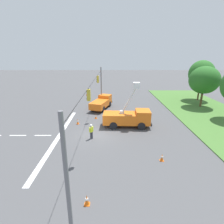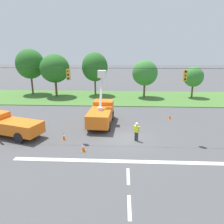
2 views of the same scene
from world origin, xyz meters
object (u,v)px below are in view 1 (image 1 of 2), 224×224
utility_truck_support_near (102,102)px  traffic_cone_near_bucket (96,116)px  road_worker (91,131)px  traffic_cone_mid_left (87,200)px  traffic_cone_foreground_right (162,157)px  tree_west (204,80)px  tree_far_west (202,74)px  traffic_cone_mid_right (78,121)px  utility_truck_bucket_lift (128,117)px

utility_truck_support_near → traffic_cone_near_bucket: bearing=-6.6°
road_worker → traffic_cone_mid_left: size_ratio=2.34×
traffic_cone_foreground_right → traffic_cone_near_bucket: (-11.25, -6.96, -0.02)m
traffic_cone_foreground_right → road_worker: bearing=-122.9°
tree_west → road_worker: bearing=-55.3°
tree_far_west → utility_truck_support_near: bearing=-73.3°
road_worker → traffic_cone_foreground_right: bearing=57.1°
tree_far_west → traffic_cone_mid_left: tree_far_west is taller
tree_west → traffic_cone_mid_right: size_ratio=9.60×
road_worker → traffic_cone_near_bucket: size_ratio=2.59×
tree_far_west → utility_truck_support_near: 21.65m
tree_far_west → tree_west: tree_far_west is taller
utility_truck_support_near → road_worker: (12.10, -0.54, -0.12)m
utility_truck_bucket_lift → road_worker: bearing=-50.7°
traffic_cone_mid_left → traffic_cone_foreground_right: bearing=128.5°
utility_truck_support_near → traffic_cone_near_bucket: size_ratio=9.40×
traffic_cone_foreground_right → traffic_cone_mid_left: (4.91, -6.16, 0.02)m
utility_truck_bucket_lift → traffic_cone_near_bucket: 5.63m
traffic_cone_near_bucket → traffic_cone_mid_left: bearing=2.8°
traffic_cone_mid_right → utility_truck_support_near: bearing=158.7°
utility_truck_support_near → traffic_cone_mid_right: (7.57, -2.95, -0.73)m
tree_far_west → traffic_cone_near_bucket: 24.38m
tree_far_west → traffic_cone_mid_left: (27.57, -20.10, -5.23)m
utility_truck_bucket_lift → tree_far_west: bearing=131.7°
road_worker → traffic_cone_mid_right: (-4.53, -2.41, -0.62)m
traffic_cone_mid_left → traffic_cone_near_bucket: size_ratio=1.11×
tree_west → traffic_cone_mid_left: bearing=-39.0°
utility_truck_support_near → traffic_cone_foreground_right: (16.56, 6.34, -0.77)m
tree_far_west → traffic_cone_near_bucket: tree_far_west is taller
utility_truck_support_near → traffic_cone_mid_right: utility_truck_support_near is taller
tree_west → utility_truck_bucket_lift: 17.60m
utility_truck_bucket_lift → traffic_cone_foreground_right: 8.54m
utility_truck_bucket_lift → road_worker: 5.84m
tree_west → traffic_cone_near_bucket: bearing=-71.6°
utility_truck_bucket_lift → utility_truck_support_near: bearing=-154.7°
tree_far_west → traffic_cone_foreground_right: 27.12m
tree_far_west → traffic_cone_mid_right: 27.45m
tree_west → utility_truck_support_near: size_ratio=1.15×
road_worker → traffic_cone_foreground_right: size_ratio=2.48×
traffic_cone_foreground_right → traffic_cone_mid_left: size_ratio=0.94×
utility_truck_support_near → traffic_cone_mid_left: size_ratio=8.49×
utility_truck_bucket_lift → traffic_cone_mid_right: size_ratio=8.34×
tree_west → traffic_cone_foreground_right: tree_west is taller
tree_west → utility_truck_bucket_lift: tree_west is taller
utility_truck_bucket_lift → traffic_cone_mid_left: bearing=-16.2°
utility_truck_support_near → traffic_cone_mid_left: 21.48m
utility_truck_support_near → tree_west: bearing=93.2°
traffic_cone_foreground_right → traffic_cone_near_bucket: size_ratio=1.04×
utility_truck_bucket_lift → road_worker: (3.69, -4.51, -0.35)m
tree_west → traffic_cone_foreground_right: bearing=-34.4°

